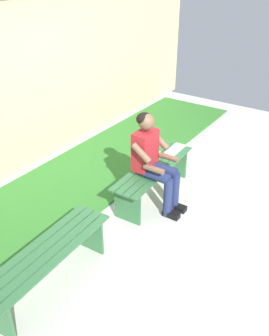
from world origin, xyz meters
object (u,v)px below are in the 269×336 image
Objects in this scene: bench_near at (154,174)px; person_seated at (153,158)px; bench_far at (48,260)px; book_open at (175,150)px; apple at (159,154)px.

person_seated reaches higher than bench_near.
book_open is (-2.48, 0.00, 0.13)m from bench_far.
bench_far is at bearing -2.72° from book_open.
bench_far is at bearing -3.33° from person_seated.
book_open is at bearing 179.90° from bench_far.
bench_near is 3.73× the size of book_open.
bench_near is 1.03× the size of bench_far.
bench_far is (1.93, -0.00, -0.00)m from bench_near.
apple is at bearing -162.12° from bench_near.
apple is (-0.27, -0.09, 0.16)m from bench_near.
apple reaches higher than bench_near.
bench_near is 1.93m from bench_far.
apple is (-2.20, -0.09, 0.16)m from bench_far.
bench_far is at bearing -0.00° from bench_near.
bench_near is at bearing 17.88° from apple.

